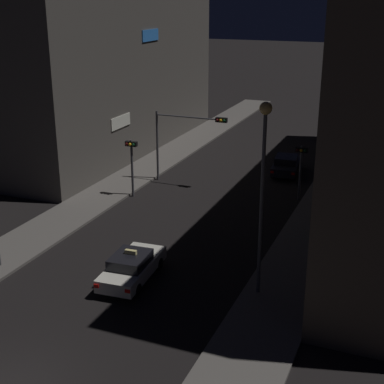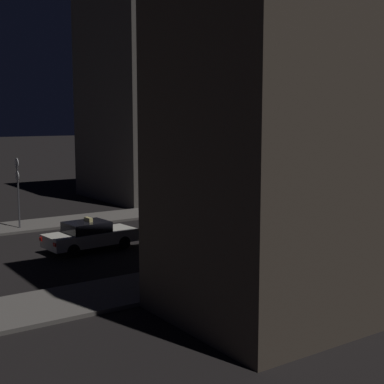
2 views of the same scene
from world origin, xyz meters
TOP-DOWN VIEW (x-y plane):
  - sidewalk_left at (-7.13, 27.06)m, footprint 3.29×58.12m
  - sidewalk_right at (7.13, 27.06)m, footprint 3.29×58.12m
  - building_facade_left at (-13.82, 29.27)m, footprint 10.18×26.78m
  - taxi at (0.26, 8.54)m, footprint 2.11×4.57m
  - far_car at (3.14, 27.83)m, footprint 2.27×4.62m
  - traffic_light_overhead at (-3.11, 22.88)m, footprint 5.33×0.42m
  - traffic_light_left_kerb at (-5.23, 18.98)m, footprint 0.80×0.42m
  - traffic_light_right_kerb at (5.23, 22.55)m, footprint 0.80×0.42m
  - street_lamp_near_block at (6.15, 9.54)m, footprint 0.53×0.53m

SIDE VIEW (x-z plane):
  - sidewalk_left at x=-7.13m, z-range 0.00..0.14m
  - sidewalk_right at x=7.13m, z-range 0.00..0.14m
  - far_car at x=3.14m, z-range 0.02..1.44m
  - taxi at x=0.26m, z-range -0.07..1.55m
  - traffic_light_right_kerb at x=5.23m, z-range 0.80..4.47m
  - traffic_light_left_kerb at x=-5.23m, z-range 0.83..4.73m
  - traffic_light_overhead at x=-3.11m, z-range 1.21..6.30m
  - street_lamp_near_block at x=6.15m, z-range 1.71..10.37m
  - building_facade_left at x=-13.82m, z-range 0.00..21.19m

